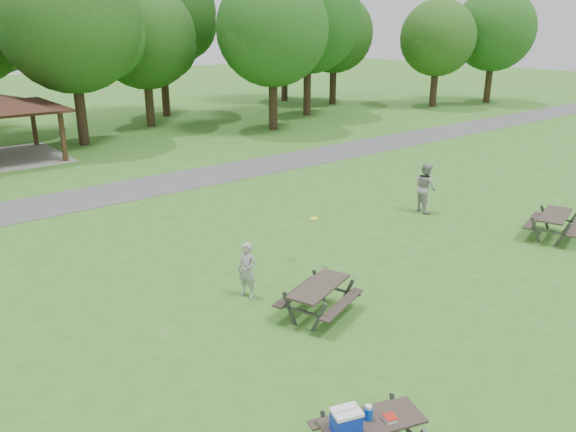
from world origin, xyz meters
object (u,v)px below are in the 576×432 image
at_px(frisbee_thrower, 247,270).
at_px(frisbee_catcher, 425,187).
at_px(picnic_table_middle, 319,292).
at_px(picnic_table_near, 364,425).

height_order(frisbee_thrower, frisbee_catcher, frisbee_catcher).
height_order(picnic_table_middle, frisbee_thrower, frisbee_thrower).
bearing_deg(picnic_table_near, frisbee_thrower, 72.76).
distance_m(picnic_table_near, frisbee_thrower, 6.40).
relative_size(frisbee_thrower, frisbee_catcher, 0.79).
bearing_deg(frisbee_thrower, picnic_table_near, -38.71).
xyz_separation_m(picnic_table_middle, frisbee_catcher, (8.62, 3.62, 0.34)).
bearing_deg(picnic_table_middle, picnic_table_near, -123.04).
xyz_separation_m(picnic_table_middle, frisbee_thrower, (-0.81, 1.95, 0.14)).
bearing_deg(picnic_table_near, frisbee_catcher, 34.50).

